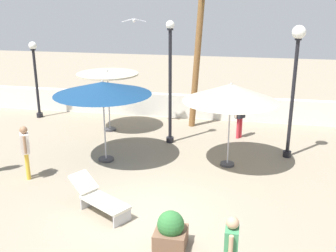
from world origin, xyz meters
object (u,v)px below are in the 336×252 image
at_px(patio_umbrella_1, 103,89).
at_px(patio_umbrella_2, 108,77).
at_px(palm_tree_1, 200,38).
at_px(guest_0, 25,147).
at_px(guest_2, 231,249).
at_px(patio_umbrella_0, 231,93).
at_px(lamp_post_3, 170,78).
at_px(lounge_chair_2, 99,197).
at_px(guest_1, 240,114).
at_px(lamp_post_1, 35,73).
at_px(lamp_post_0, 295,70).
at_px(seagull_0, 134,21).
at_px(planter, 171,231).

relative_size(patio_umbrella_1, patio_umbrella_2, 1.25).
distance_m(palm_tree_1, guest_0, 7.98).
relative_size(patio_umbrella_2, guest_2, 1.50).
bearing_deg(patio_umbrella_0, lamp_post_3, 141.73).
relative_size(lounge_chair_2, guest_1, 1.17).
bearing_deg(guest_2, lamp_post_1, 132.41).
relative_size(guest_0, guest_2, 0.99).
bearing_deg(patio_umbrella_2, palm_tree_1, 19.42).
height_order(palm_tree_1, lamp_post_0, palm_tree_1).
bearing_deg(lamp_post_3, guest_2, -71.58).
xyz_separation_m(patio_umbrella_0, lamp_post_1, (-8.71, 3.86, -0.42)).
relative_size(lamp_post_0, guest_0, 2.66).
bearing_deg(lamp_post_1, guest_0, -64.80).
bearing_deg(lamp_post_0, seagull_0, 161.53).
bearing_deg(planter, lamp_post_0, 63.29).
bearing_deg(guest_1, patio_umbrella_1, -143.87).
xyz_separation_m(guest_0, guest_2, (6.25, -3.93, 0.01)).
relative_size(lamp_post_0, guest_2, 2.65).
height_order(patio_umbrella_0, lamp_post_0, lamp_post_0).
height_order(lamp_post_1, guest_1, lamp_post_1).
bearing_deg(planter, guest_2, -44.78).
height_order(patio_umbrella_2, palm_tree_1, palm_tree_1).
distance_m(patio_umbrella_2, lamp_post_0, 7.15).
bearing_deg(seagull_0, planter, -69.44).
bearing_deg(patio_umbrella_0, guest_1, 84.02).
relative_size(lamp_post_3, guest_1, 2.79).
bearing_deg(guest_0, planter, -27.88).
bearing_deg(lamp_post_3, patio_umbrella_0, -38.27).
bearing_deg(patio_umbrella_0, palm_tree_1, 110.35).
relative_size(patio_umbrella_2, guest_1, 1.57).
bearing_deg(palm_tree_1, patio_umbrella_1, -120.96).
relative_size(guest_1, guest_2, 0.96).
distance_m(lamp_post_0, seagull_0, 6.39).
xyz_separation_m(palm_tree_1, lounge_chair_2, (-1.61, -7.55, -3.29)).
bearing_deg(patio_umbrella_2, patio_umbrella_1, -73.33).
xyz_separation_m(guest_1, guest_2, (0.07, -8.87, 0.04)).
relative_size(lamp_post_1, seagull_0, 3.58).
bearing_deg(lamp_post_3, palm_tree_1, 69.57).
xyz_separation_m(lamp_post_3, planter, (1.27, -6.52, -2.07)).
height_order(lamp_post_1, lounge_chair_2, lamp_post_1).
relative_size(palm_tree_1, guest_0, 3.55).
distance_m(patio_umbrella_1, planter, 5.72).
xyz_separation_m(guest_1, seagull_0, (-4.23, 0.34, 3.41)).
bearing_deg(patio_umbrella_2, guest_2, -58.79).
relative_size(lamp_post_0, lounge_chair_2, 2.35).
xyz_separation_m(lounge_chair_2, seagull_0, (-0.87, 6.74, 3.98)).
height_order(guest_0, planter, guest_0).
relative_size(patio_umbrella_1, lamp_post_0, 0.71).
distance_m(patio_umbrella_0, lounge_chair_2, 5.17).
relative_size(patio_umbrella_1, guest_0, 1.89).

